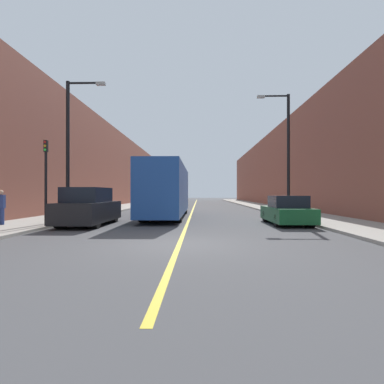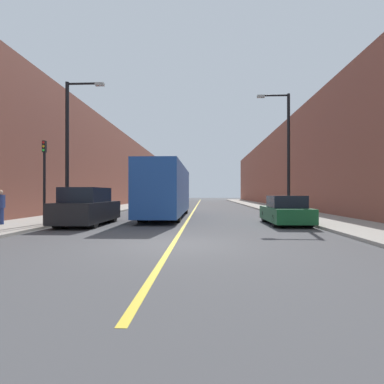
{
  "view_description": "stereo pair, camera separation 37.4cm",
  "coord_description": "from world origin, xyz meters",
  "px_view_note": "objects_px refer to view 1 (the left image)",
  "views": [
    {
      "loc": [
        0.65,
        -9.63,
        1.65
      ],
      "look_at": [
        0.12,
        12.02,
        1.74
      ],
      "focal_mm": 28.0,
      "sensor_mm": 36.0,
      "label": 1
    },
    {
      "loc": [
        1.02,
        -9.62,
        1.65
      ],
      "look_at": [
        0.12,
        12.02,
        1.74
      ],
      "focal_mm": 28.0,
      "sensor_mm": 36.0,
      "label": 2
    }
  ],
  "objects_px": {
    "parked_suv_left": "(89,208)",
    "pedestrian": "(1,207)",
    "traffic_light": "(46,179)",
    "street_lamp_right": "(286,148)",
    "street_lamp_left": "(71,142)",
    "bus": "(167,190)",
    "car_right_near": "(287,212)"
  },
  "relations": [
    {
      "from": "parked_suv_left",
      "to": "pedestrian",
      "type": "height_order",
      "value": "parked_suv_left"
    },
    {
      "from": "traffic_light",
      "to": "street_lamp_right",
      "type": "bearing_deg",
      "value": 26.21
    },
    {
      "from": "street_lamp_left",
      "to": "bus",
      "type": "bearing_deg",
      "value": 39.86
    },
    {
      "from": "parked_suv_left",
      "to": "car_right_near",
      "type": "distance_m",
      "value": 10.35
    },
    {
      "from": "parked_suv_left",
      "to": "traffic_light",
      "type": "xyz_separation_m",
      "value": [
        -1.53,
        -1.39,
        1.42
      ]
    },
    {
      "from": "street_lamp_right",
      "to": "car_right_near",
      "type": "bearing_deg",
      "value": -105.62
    },
    {
      "from": "street_lamp_right",
      "to": "street_lamp_left",
      "type": "bearing_deg",
      "value": -163.4
    },
    {
      "from": "street_lamp_left",
      "to": "pedestrian",
      "type": "bearing_deg",
      "value": -137.89
    },
    {
      "from": "parked_suv_left",
      "to": "street_lamp_right",
      "type": "xyz_separation_m",
      "value": [
        11.57,
        5.06,
        3.83
      ]
    },
    {
      "from": "bus",
      "to": "car_right_near",
      "type": "bearing_deg",
      "value": -34.38
    },
    {
      "from": "street_lamp_right",
      "to": "traffic_light",
      "type": "relative_size",
      "value": 2.04
    },
    {
      "from": "bus",
      "to": "parked_suv_left",
      "type": "xyz_separation_m",
      "value": [
        -3.5,
        -5.31,
        -0.97
      ]
    },
    {
      "from": "pedestrian",
      "to": "traffic_light",
      "type": "bearing_deg",
      "value": -8.18
    },
    {
      "from": "bus",
      "to": "street_lamp_right",
      "type": "relative_size",
      "value": 1.43
    },
    {
      "from": "parked_suv_left",
      "to": "pedestrian",
      "type": "relative_size",
      "value": 2.93
    },
    {
      "from": "parked_suv_left",
      "to": "traffic_light",
      "type": "distance_m",
      "value": 2.51
    },
    {
      "from": "street_lamp_left",
      "to": "pedestrian",
      "type": "relative_size",
      "value": 4.61
    },
    {
      "from": "traffic_light",
      "to": "pedestrian",
      "type": "relative_size",
      "value": 2.39
    },
    {
      "from": "bus",
      "to": "pedestrian",
      "type": "xyz_separation_m",
      "value": [
        -7.41,
        -6.36,
        -0.87
      ]
    },
    {
      "from": "parked_suv_left",
      "to": "traffic_light",
      "type": "bearing_deg",
      "value": -137.67
    },
    {
      "from": "car_right_near",
      "to": "street_lamp_left",
      "type": "relative_size",
      "value": 0.55
    },
    {
      "from": "street_lamp_right",
      "to": "bus",
      "type": "bearing_deg",
      "value": 178.18
    },
    {
      "from": "bus",
      "to": "traffic_light",
      "type": "height_order",
      "value": "traffic_light"
    },
    {
      "from": "street_lamp_left",
      "to": "pedestrian",
      "type": "distance_m",
      "value": 4.81
    },
    {
      "from": "parked_suv_left",
      "to": "pedestrian",
      "type": "bearing_deg",
      "value": -165.03
    },
    {
      "from": "street_lamp_right",
      "to": "traffic_light",
      "type": "distance_m",
      "value": 14.79
    },
    {
      "from": "parked_suv_left",
      "to": "car_right_near",
      "type": "bearing_deg",
      "value": 3.53
    },
    {
      "from": "car_right_near",
      "to": "traffic_light",
      "type": "xyz_separation_m",
      "value": [
        -11.86,
        -2.03,
        1.64
      ]
    },
    {
      "from": "parked_suv_left",
      "to": "street_lamp_right",
      "type": "height_order",
      "value": "street_lamp_right"
    },
    {
      "from": "pedestrian",
      "to": "parked_suv_left",
      "type": "bearing_deg",
      "value": 14.97
    },
    {
      "from": "parked_suv_left",
      "to": "pedestrian",
      "type": "xyz_separation_m",
      "value": [
        -3.91,
        -1.05,
        0.1
      ]
    },
    {
      "from": "street_lamp_left",
      "to": "parked_suv_left",
      "type": "bearing_deg",
      "value": -38.89
    }
  ]
}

